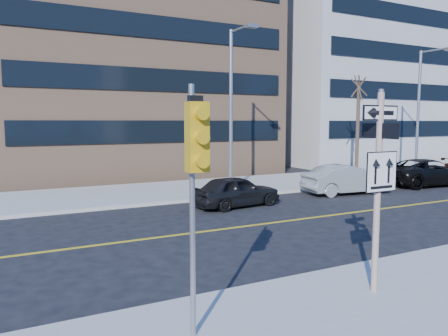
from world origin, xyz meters
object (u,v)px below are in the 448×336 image
parked_car_c (428,172)px  street_tree_west (359,89)px  sign_pole (378,180)px  traffic_signal (196,158)px  parked_car_a (236,191)px  streetlight_b (422,103)px  parked_car_b (346,180)px  streetlight_a (233,98)px

parked_car_c → street_tree_west: street_tree_west is taller
sign_pole → parked_car_c: sign_pole is taller
traffic_signal → parked_car_c: bearing=28.7°
sign_pole → street_tree_west: street_tree_west is taller
parked_car_a → streetlight_b: 16.70m
parked_car_c → streetlight_b: bearing=-38.9°
parked_car_a → streetlight_b: size_ratio=0.49×
parked_car_b → streetlight_a: (-4.64, 3.25, 4.03)m
sign_pole → streetlight_a: size_ratio=0.51×
sign_pole → parked_car_b: sign_pole is taller
parked_car_b → street_tree_west: size_ratio=0.69×
parked_car_a → street_tree_west: bearing=-76.3°
sign_pole → parked_car_a: sign_pole is taller
parked_car_b → parked_car_c: (6.12, 0.08, 0.02)m
traffic_signal → parked_car_c: 21.50m
parked_car_c → streetlight_a: (-10.76, 3.17, 4.00)m
traffic_signal → street_tree_west: street_tree_west is taller
parked_car_a → street_tree_west: size_ratio=0.62×
parked_car_b → parked_car_c: size_ratio=0.82×
parked_car_a → street_tree_west: 12.53m
street_tree_west → streetlight_a: bearing=-176.5°
parked_car_b → streetlight_b: 10.70m
parked_car_a → streetlight_a: size_ratio=0.49×
sign_pole → street_tree_west: size_ratio=0.64×
sign_pole → parked_car_b: bearing=49.2°
sign_pole → traffic_signal: (-4.00, -0.15, 0.59)m
traffic_signal → street_tree_west: 22.14m
parked_car_b → sign_pole: bearing=147.0°
parked_car_c → streetlight_b: (3.24, 3.17, 4.00)m
parked_car_b → parked_car_c: 6.12m
sign_pole → streetlight_a: (4.00, 13.27, 2.32)m
street_tree_west → parked_car_c: bearing=-64.6°
sign_pole → parked_car_c: 17.97m
traffic_signal → streetlight_a: 15.72m
street_tree_west → parked_car_b: bearing=-139.0°
parked_car_a → parked_car_b: parked_car_b is taller
parked_car_a → parked_car_c: 12.56m
traffic_signal → parked_car_a: (6.20, 9.86, -2.36)m
street_tree_west → parked_car_a: bearing=-159.2°
parked_car_c → traffic_signal: bearing=125.5°
streetlight_a → sign_pole: bearing=-106.8°
parked_car_a → traffic_signal: bearing=140.7°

